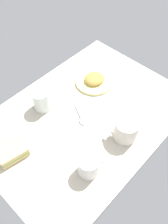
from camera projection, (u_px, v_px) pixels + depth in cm
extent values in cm
cube|color=#BCB29E|center=(84.00, 118.00, 106.21)|extent=(90.00, 64.00, 2.00)
cylinder|color=#EAE58C|center=(94.00, 81.00, 117.67)|extent=(18.17, 18.17, 1.20)
ellipsoid|color=#B28C3F|center=(94.00, 79.00, 116.43)|extent=(9.92, 8.93, 3.85)
cylinder|color=white|center=(88.00, 166.00, 86.43)|extent=(7.68, 7.68, 8.61)
cylinder|color=black|center=(89.00, 161.00, 83.42)|extent=(6.76, 6.76, 0.40)
cylinder|color=white|center=(101.00, 159.00, 87.69)|extent=(2.14, 3.65, 1.20)
cylinder|color=silver|center=(126.00, 130.00, 95.44)|extent=(9.57, 9.57, 9.48)
cylinder|color=brown|center=(128.00, 123.00, 92.09)|extent=(8.42, 8.42, 0.40)
cylinder|color=silver|center=(110.00, 132.00, 94.28)|extent=(3.47, 4.21, 1.20)
cube|color=#DBB77A|center=(12.00, 152.00, 93.78)|extent=(12.80, 11.91, 1.60)
cube|color=#8CB24C|center=(11.00, 150.00, 92.67)|extent=(12.80, 11.91, 1.20)
cube|color=#DBB77A|center=(10.00, 148.00, 91.56)|extent=(12.80, 11.91, 1.60)
cylinder|color=silver|center=(42.00, 100.00, 104.62)|extent=(7.82, 7.82, 9.97)
cylinder|color=white|center=(42.00, 101.00, 105.44)|extent=(7.04, 7.04, 7.89)
ellipsoid|color=silver|center=(82.00, 122.00, 103.13)|extent=(3.75, 4.29, 0.80)
cylinder|color=silver|center=(78.00, 112.00, 106.55)|extent=(4.27, 7.66, 0.70)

